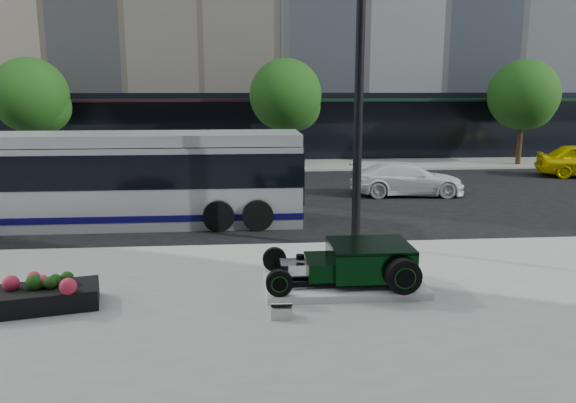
{
  "coord_description": "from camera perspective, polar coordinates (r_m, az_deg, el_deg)",
  "views": [
    {
      "loc": [
        -1.36,
        -16.89,
        4.38
      ],
      "look_at": [
        -0.08,
        -1.52,
        1.2
      ],
      "focal_mm": 35.0,
      "sensor_mm": 36.0,
      "label": 1
    }
  ],
  "objects": [
    {
      "name": "transit_bus",
      "position": [
        18.81,
        -17.35,
        2.27
      ],
      "size": [
        12.12,
        2.88,
        2.92
      ],
      "color": "#A6ABB0",
      "rests_on": "ground"
    },
    {
      "name": "flower_planter",
      "position": [
        12.08,
        -23.54,
        -8.79
      ],
      "size": [
        2.2,
        1.43,
        0.66
      ],
      "color": "black",
      "rests_on": "sidewalk_near"
    },
    {
      "name": "sidewalk_far",
      "position": [
        31.22,
        -2.22,
        3.68
      ],
      "size": [
        70.0,
        4.0,
        0.12
      ],
      "primitive_type": "cube",
      "color": "gray",
      "rests_on": "ground"
    },
    {
      "name": "lamppost",
      "position": [
        15.03,
        7.18,
        9.13
      ],
      "size": [
        0.43,
        0.43,
        7.84
      ],
      "color": "black",
      "rests_on": "sidewalk_near"
    },
    {
      "name": "info_plaque",
      "position": [
        10.71,
        -0.67,
        -11.06
      ],
      "size": [
        0.41,
        0.32,
        0.31
      ],
      "color": "silver",
      "rests_on": "sidewalk_near"
    },
    {
      "name": "white_sedan",
      "position": [
        23.41,
        11.99,
        2.26
      ],
      "size": [
        4.7,
        2.17,
        1.33
      ],
      "primitive_type": "imported",
      "rotation": [
        0.0,
        0.0,
        1.5
      ],
      "color": "white",
      "rests_on": "ground"
    },
    {
      "name": "display_plinth",
      "position": [
        12.29,
        5.69,
        -8.32
      ],
      "size": [
        3.4,
        1.8,
        0.15
      ],
      "primitive_type": "cube",
      "color": "silver",
      "rests_on": "sidewalk_near"
    },
    {
      "name": "ground",
      "position": [
        17.5,
        -0.14,
        -2.84
      ],
      "size": [
        120.0,
        120.0,
        0.0
      ],
      "primitive_type": "plane",
      "color": "black",
      "rests_on": "ground"
    },
    {
      "name": "hot_rod",
      "position": [
        12.19,
        7.29,
        -6.03
      ],
      "size": [
        3.22,
        2.0,
        0.81
      ],
      "color": "black",
      "rests_on": "display_plinth"
    },
    {
      "name": "street_trees",
      "position": [
        30.08,
        0.02,
        10.48
      ],
      "size": [
        29.8,
        3.8,
        5.7
      ],
      "color": "black",
      "rests_on": "sidewalk_far"
    }
  ]
}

